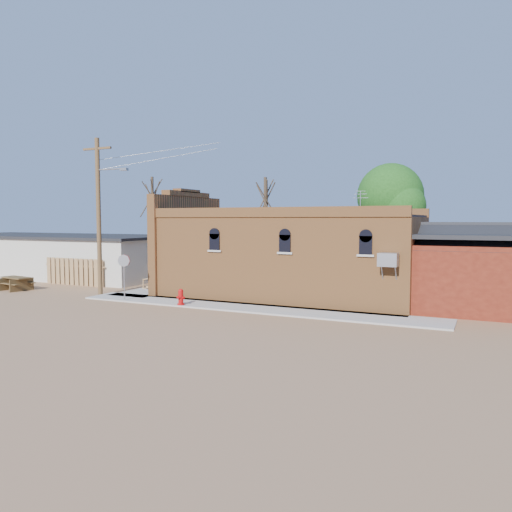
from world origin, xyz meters
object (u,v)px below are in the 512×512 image
at_px(stop_sign, 124,265).
at_px(trash_barrel, 154,280).
at_px(picnic_table, 16,282).
at_px(utility_pole, 99,213).
at_px(fire_hydrant, 181,297).
at_px(brick_bar, 286,255).

height_order(stop_sign, trash_barrel, stop_sign).
distance_m(stop_sign, picnic_table, 9.00).
height_order(utility_pole, picnic_table, utility_pole).
bearing_deg(fire_hydrant, utility_pole, -165.89).
bearing_deg(trash_barrel, fire_hydrant, -43.37).
bearing_deg(trash_barrel, utility_pole, -102.08).
bearing_deg(fire_hydrant, trash_barrel, 161.55).
bearing_deg(stop_sign, brick_bar, 40.33).
relative_size(stop_sign, trash_barrel, 3.02).
xyz_separation_m(utility_pole, fire_hydrant, (6.30, -1.20, -4.29)).
height_order(brick_bar, fire_hydrant, brick_bar).
xyz_separation_m(trash_barrel, picnic_table, (-7.00, -4.65, 0.06)).
relative_size(trash_barrel, picnic_table, 0.37).
height_order(utility_pole, trash_barrel, utility_pole).
height_order(brick_bar, stop_sign, brick_bar).
xyz_separation_m(stop_sign, picnic_table, (-8.88, 0.50, -1.41)).
bearing_deg(trash_barrel, stop_sign, -69.98).
xyz_separation_m(brick_bar, picnic_table, (-15.94, -4.99, -1.79)).
bearing_deg(brick_bar, trash_barrel, -177.78).
height_order(trash_barrel, picnic_table, trash_barrel).
xyz_separation_m(fire_hydrant, trash_barrel, (-5.45, 5.15, -0.00)).
distance_m(brick_bar, stop_sign, 8.96).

